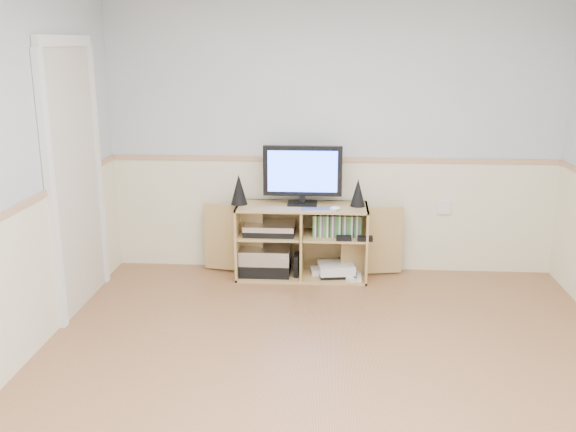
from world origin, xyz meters
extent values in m
cube|color=#B17B4E|center=(0.00, 0.00, -0.01)|extent=(4.00, 4.50, 0.02)
cube|color=silver|center=(0.00, 2.26, 1.25)|extent=(4.00, 0.02, 2.50)
cube|color=beige|center=(0.00, 2.24, 0.50)|extent=(4.00, 0.01, 1.00)
cube|color=tan|center=(0.00, 2.23, 1.02)|extent=(4.00, 0.02, 0.04)
cube|color=beige|center=(-1.98, 1.30, 1.00)|extent=(0.03, 0.82, 2.00)
cube|color=tan|center=(-0.26, 2.00, 0.01)|extent=(1.15, 0.43, 0.02)
cube|color=tan|center=(-0.26, 2.00, 0.64)|extent=(1.15, 0.43, 0.02)
cube|color=tan|center=(-0.82, 2.00, 0.33)|extent=(0.02, 0.43, 0.65)
cube|color=tan|center=(0.31, 2.00, 0.33)|extent=(0.02, 0.43, 0.65)
cube|color=tan|center=(-0.26, 2.21, 0.33)|extent=(1.15, 0.02, 0.65)
cube|color=tan|center=(-0.26, 2.00, 0.33)|extent=(0.02, 0.41, 0.61)
cube|color=tan|center=(-0.54, 2.00, 0.38)|extent=(0.54, 0.39, 0.02)
cube|color=tan|center=(0.03, 2.00, 0.38)|extent=(0.54, 0.39, 0.02)
cube|color=tan|center=(-0.88, 2.06, 0.33)|extent=(0.55, 0.11, 0.61)
cube|color=tan|center=(0.36, 2.06, 0.33)|extent=(0.55, 0.11, 0.61)
cube|color=black|center=(-0.26, 2.05, 0.66)|extent=(0.26, 0.18, 0.02)
cube|color=black|center=(-0.26, 2.05, 0.70)|extent=(0.05, 0.04, 0.06)
cube|color=black|center=(-0.26, 2.05, 0.95)|extent=(0.69, 0.05, 0.44)
cube|color=#305AFF|center=(-0.26, 2.03, 0.95)|extent=(0.60, 0.01, 0.36)
cone|color=black|center=(-0.81, 2.02, 0.78)|extent=(0.14, 0.14, 0.27)
cone|color=black|center=(0.22, 2.02, 0.77)|extent=(0.13, 0.13, 0.24)
cube|color=silver|center=(-0.11, 1.86, 0.66)|extent=(0.30, 0.15, 0.01)
ellipsoid|color=white|center=(0.03, 1.86, 0.67)|extent=(0.11, 0.09, 0.04)
cube|color=black|center=(-0.58, 2.00, 0.07)|extent=(0.44, 0.33, 0.11)
cube|color=silver|center=(-0.58, 2.00, 0.20)|extent=(0.44, 0.33, 0.13)
cube|color=black|center=(-0.54, 2.00, 0.42)|extent=(0.44, 0.31, 0.05)
cube|color=silver|center=(-0.54, 2.00, 0.46)|extent=(0.44, 0.31, 0.05)
cube|color=black|center=(-0.30, 1.95, 0.12)|extent=(0.04, 0.14, 0.20)
cube|color=white|center=(-0.07, 2.03, 0.04)|extent=(0.23, 0.19, 0.05)
cube|color=black|center=(0.05, 1.98, 0.04)|extent=(0.33, 0.28, 0.03)
cube|color=white|center=(0.05, 1.98, 0.09)|extent=(0.34, 0.30, 0.08)
cube|color=white|center=(0.25, 1.90, 0.04)|extent=(0.04, 0.14, 0.03)
cube|color=white|center=(0.23, 2.06, 0.04)|extent=(0.09, 0.15, 0.03)
cube|color=#3F8C3F|center=(0.05, 1.98, 0.48)|extent=(0.42, 0.13, 0.19)
cube|color=white|center=(1.00, 2.23, 0.60)|extent=(0.12, 0.03, 0.12)
camera|label=1|loc=(-0.02, -3.41, 2.03)|focal=40.00mm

